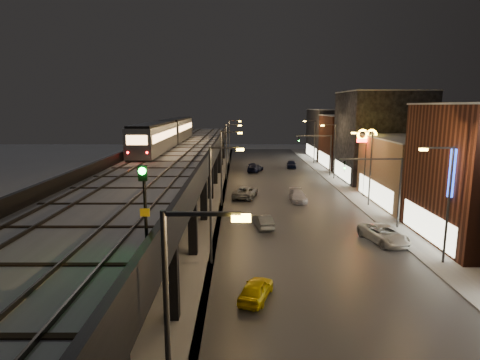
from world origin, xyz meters
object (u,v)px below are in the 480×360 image
object	(u,v)px
subway_train	(168,132)
car_onc_dark	(384,235)
car_far_white	(252,166)
car_onc_red	(291,164)
car_mid_dark	(255,168)
car_mid_silver	(245,192)
car_near_white	(263,222)
car_taxi	(256,290)
car_onc_white	(298,196)
rail_signal	(144,190)

from	to	relation	value
subway_train	car_onc_dark	world-z (taller)	subway_train
car_far_white	car_onc_red	bearing A→B (deg)	-161.99
subway_train	car_mid_dark	distance (m)	22.06
subway_train	car_mid_silver	size ratio (longest dim) A/B	6.15
car_near_white	car_onc_dark	distance (m)	11.24
subway_train	car_far_white	size ratio (longest dim) A/B	8.86
car_taxi	car_mid_silver	world-z (taller)	car_mid_silver
car_onc_dark	car_near_white	bearing A→B (deg)	142.01
car_mid_dark	car_onc_white	size ratio (longest dim) A/B	1.03
car_mid_dark	car_far_white	bearing A→B (deg)	-61.30
car_near_white	car_onc_dark	world-z (taller)	car_onc_dark
car_taxi	car_far_white	world-z (taller)	car_far_white
subway_train	car_mid_dark	size ratio (longest dim) A/B	7.13
subway_train	car_onc_dark	size ratio (longest dim) A/B	6.35
rail_signal	car_mid_dark	size ratio (longest dim) A/B	0.65
rail_signal	car_taxi	distance (m)	12.73
car_mid_silver	rail_signal	bearing A→B (deg)	96.31
rail_signal	car_mid_silver	size ratio (longest dim) A/B	0.56
car_far_white	car_near_white	bearing A→B (deg)	95.28
subway_train	car_mid_dark	world-z (taller)	subway_train
car_near_white	car_onc_white	xyz separation A→B (m)	(5.02, 11.14, 0.02)
car_far_white	car_onc_white	xyz separation A→B (m)	(4.95, -25.91, 0.02)
car_onc_red	car_mid_silver	bearing A→B (deg)	-104.38
car_mid_silver	car_onc_dark	bearing A→B (deg)	137.23
car_mid_silver	car_mid_dark	xyz separation A→B (m)	(2.10, 20.85, -0.08)
car_mid_dark	car_onc_dark	xyz separation A→B (m)	(9.84, -38.40, 0.05)
subway_train	car_onc_white	distance (m)	20.03
car_near_white	car_onc_dark	xyz separation A→B (m)	(10.38, -4.32, 0.09)
car_near_white	car_far_white	xyz separation A→B (m)	(0.07, 37.04, -0.00)
rail_signal	car_mid_silver	xyz separation A→B (m)	(4.31, 36.71, -8.06)
rail_signal	car_mid_dark	xyz separation A→B (m)	(6.41, 57.56, -8.14)
car_onc_red	rail_signal	bearing A→B (deg)	-96.68
car_mid_silver	car_mid_dark	distance (m)	20.95
car_mid_dark	car_onc_red	world-z (taller)	car_onc_red
car_near_white	car_mid_silver	world-z (taller)	car_mid_silver
rail_signal	car_onc_red	distance (m)	64.23
car_mid_dark	car_onc_red	xyz separation A→B (m)	(7.22, 4.68, 0.04)
rail_signal	car_near_white	size ratio (longest dim) A/B	0.78
car_onc_dark	car_onc_white	xyz separation A→B (m)	(-5.36, 15.46, -0.07)
subway_train	car_mid_dark	bearing A→B (deg)	51.82
car_taxi	car_far_white	size ratio (longest dim) A/B	0.99
car_taxi	car_mid_silver	xyz separation A→B (m)	(-0.27, 28.10, 0.12)
subway_train	car_onc_red	size ratio (longest dim) A/B	7.95
car_mid_dark	car_onc_white	distance (m)	23.38
car_taxi	car_onc_white	size ratio (longest dim) A/B	0.82
subway_train	car_onc_red	xyz separation A→B (m)	(20.02, 20.97, -7.54)
car_onc_white	car_onc_red	size ratio (longest dim) A/B	1.08
subway_train	rail_signal	size ratio (longest dim) A/B	10.95
car_far_white	car_onc_red	distance (m)	7.87
car_mid_dark	car_onc_dark	distance (m)	39.64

